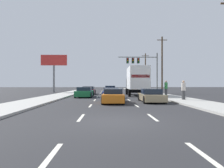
# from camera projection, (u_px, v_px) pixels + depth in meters

# --- Properties ---
(ground_plane) EXTENTS (140.00, 140.00, 0.00)m
(ground_plane) POSITION_uv_depth(u_px,v_px,m) (110.00, 93.00, 33.11)
(ground_plane) COLOR #2B2B2D
(sidewalk_right) EXTENTS (3.18, 80.00, 0.14)m
(sidewalk_right) POSITION_uv_depth(u_px,v_px,m) (157.00, 94.00, 28.27)
(sidewalk_right) COLOR #B2AFA8
(sidewalk_right) RESTS_ON ground_plane
(sidewalk_left) EXTENTS (3.18, 80.00, 0.14)m
(sidewalk_left) POSITION_uv_depth(u_px,v_px,m) (63.00, 95.00, 27.94)
(sidewalk_left) COLOR #B2AFA8
(sidewalk_left) RESTS_ON ground_plane
(lane_markings) EXTENTS (3.54, 52.00, 0.01)m
(lane_markings) POSITION_uv_depth(u_px,v_px,m) (110.00, 95.00, 29.14)
(lane_markings) COLOR silver
(lane_markings) RESTS_ON ground_plane
(car_maroon) EXTENTS (2.01, 4.33, 1.25)m
(car_maroon) POSITION_uv_depth(u_px,v_px,m) (89.00, 91.00, 30.22)
(car_maroon) COLOR maroon
(car_maroon) RESTS_ON ground_plane
(car_green) EXTENTS (2.05, 4.23, 1.23)m
(car_green) POSITION_uv_depth(u_px,v_px,m) (85.00, 92.00, 23.67)
(car_green) COLOR #196B38
(car_green) RESTS_ON ground_plane
(car_navy) EXTENTS (1.96, 4.10, 1.34)m
(car_navy) POSITION_uv_depth(u_px,v_px,m) (110.00, 90.00, 31.04)
(car_navy) COLOR #141E4C
(car_navy) RESTS_ON ground_plane
(car_blue) EXTENTS (2.12, 4.62, 1.18)m
(car_blue) POSITION_uv_depth(u_px,v_px,m) (111.00, 93.00, 23.39)
(car_blue) COLOR #1E389E
(car_blue) RESTS_ON ground_plane
(car_orange) EXTENTS (1.97, 4.60, 1.20)m
(car_orange) POSITION_uv_depth(u_px,v_px,m) (113.00, 96.00, 16.63)
(car_orange) COLOR orange
(car_orange) RESTS_ON ground_plane
(box_truck) EXTENTS (2.81, 7.51, 3.85)m
(box_truck) POSITION_uv_depth(u_px,v_px,m) (137.00, 80.00, 26.33)
(box_truck) COLOR white
(box_truck) RESTS_ON ground_plane
(car_tan) EXTENTS (1.99, 4.29, 1.17)m
(car_tan) POSITION_uv_depth(u_px,v_px,m) (151.00, 96.00, 17.22)
(car_tan) COLOR tan
(car_tan) RESTS_ON ground_plane
(traffic_signal_mast) EXTENTS (7.19, 0.69, 7.28)m
(traffic_signal_mast) POSITION_uv_depth(u_px,v_px,m) (140.00, 63.00, 34.95)
(traffic_signal_mast) COLOR #595B56
(traffic_signal_mast) RESTS_ON ground_plane
(utility_pole_mid) EXTENTS (1.80, 0.28, 10.13)m
(utility_pole_mid) POSITION_uv_depth(u_px,v_px,m) (162.00, 64.00, 34.51)
(utility_pole_mid) COLOR brown
(utility_pole_mid) RESTS_ON ground_plane
(utility_pole_far) EXTENTS (1.80, 0.28, 9.40)m
(utility_pole_far) POSITION_uv_depth(u_px,v_px,m) (145.00, 71.00, 48.87)
(utility_pole_far) COLOR brown
(utility_pole_far) RESTS_ON ground_plane
(roadside_billboard) EXTENTS (4.97, 0.36, 7.21)m
(roadside_billboard) POSITION_uv_depth(u_px,v_px,m) (54.00, 65.00, 36.84)
(roadside_billboard) COLOR slate
(roadside_billboard) RESTS_ON ground_plane
(pedestrian_near_corner) EXTENTS (0.38, 0.38, 1.80)m
(pedestrian_near_corner) POSITION_uv_depth(u_px,v_px,m) (184.00, 90.00, 18.17)
(pedestrian_near_corner) COLOR #3F3F42
(pedestrian_near_corner) RESTS_ON sidewalk_right
(pedestrian_mid_block) EXTENTS (0.38, 0.38, 1.89)m
(pedestrian_mid_block) POSITION_uv_depth(u_px,v_px,m) (166.00, 88.00, 23.55)
(pedestrian_mid_block) COLOR #3F3F42
(pedestrian_mid_block) RESTS_ON sidewalk_right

